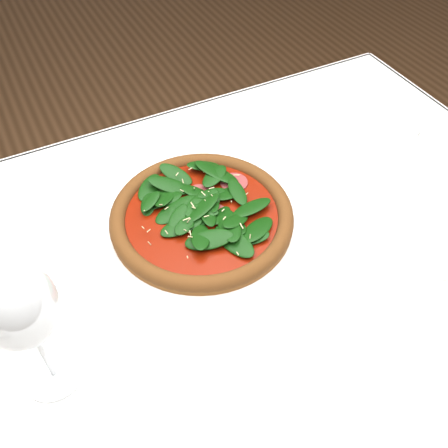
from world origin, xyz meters
TOP-DOWN VIEW (x-y plane):
  - ground at (0.00, 0.00)m, footprint 6.00×6.00m
  - dining_table at (0.00, 0.00)m, footprint 1.21×0.81m
  - plate at (0.01, 0.08)m, footprint 0.34×0.34m
  - pizza at (0.01, 0.08)m, footprint 0.37×0.37m
  - wine_glass at (-0.27, -0.06)m, footprint 0.09×0.09m
  - saucer_near at (0.31, -0.11)m, footprint 0.14×0.14m
  - saucer_far at (0.46, 0.16)m, footprint 0.13×0.13m

SIDE VIEW (x-z plane):
  - ground at x=0.00m, z-range 0.00..0.00m
  - dining_table at x=0.00m, z-range 0.27..1.02m
  - saucer_far at x=0.46m, z-range 0.75..0.76m
  - saucer_near at x=0.31m, z-range 0.75..0.76m
  - plate at x=0.01m, z-range 0.75..0.76m
  - pizza at x=0.01m, z-range 0.76..0.80m
  - wine_glass at x=-0.27m, z-range 0.79..1.01m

